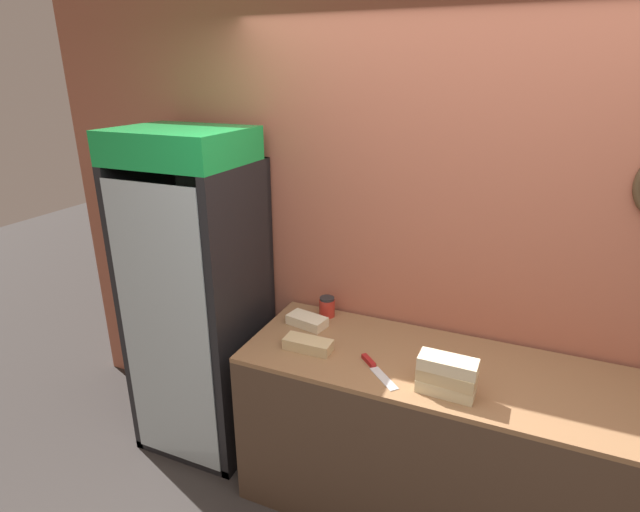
{
  "coord_description": "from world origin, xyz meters",
  "views": [
    {
      "loc": [
        0.28,
        -1.23,
        2.23
      ],
      "look_at": [
        -0.64,
        0.92,
        1.36
      ],
      "focal_mm": 28.0,
      "sensor_mm": 36.0,
      "label": 1
    }
  ],
  "objects_px": {
    "sandwich_stack_bottom": "(446,387)",
    "condiment_jar": "(327,307)",
    "chefs_knife": "(374,367)",
    "sandwich_stack_top": "(448,364)",
    "beverage_cooler": "(201,282)",
    "sandwich_flat_right": "(307,321)",
    "sandwich_stack_middle": "(447,376)",
    "sandwich_flat_left": "(308,344)"
  },
  "relations": [
    {
      "from": "sandwich_stack_middle",
      "to": "sandwich_flat_right",
      "type": "xyz_separation_m",
      "value": [
        -0.82,
        0.32,
        -0.06
      ]
    },
    {
      "from": "beverage_cooler",
      "to": "sandwich_stack_middle",
      "type": "distance_m",
      "value": 1.52
    },
    {
      "from": "sandwich_stack_middle",
      "to": "sandwich_flat_right",
      "type": "bearing_deg",
      "value": 158.47
    },
    {
      "from": "sandwich_stack_top",
      "to": "condiment_jar",
      "type": "height_order",
      "value": "sandwich_stack_top"
    },
    {
      "from": "chefs_knife",
      "to": "sandwich_stack_top",
      "type": "bearing_deg",
      "value": -9.7
    },
    {
      "from": "sandwich_stack_top",
      "to": "condiment_jar",
      "type": "bearing_deg",
      "value": 148.25
    },
    {
      "from": "condiment_jar",
      "to": "sandwich_flat_right",
      "type": "bearing_deg",
      "value": -111.36
    },
    {
      "from": "sandwich_stack_bottom",
      "to": "beverage_cooler",
      "type": "bearing_deg",
      "value": 168.93
    },
    {
      "from": "sandwich_stack_bottom",
      "to": "condiment_jar",
      "type": "height_order",
      "value": "condiment_jar"
    },
    {
      "from": "sandwich_stack_top",
      "to": "sandwich_flat_left",
      "type": "height_order",
      "value": "sandwich_stack_top"
    },
    {
      "from": "sandwich_flat_right",
      "to": "beverage_cooler",
      "type": "bearing_deg",
      "value": -177.35
    },
    {
      "from": "sandwich_stack_bottom",
      "to": "sandwich_stack_middle",
      "type": "relative_size",
      "value": 0.99
    },
    {
      "from": "sandwich_stack_bottom",
      "to": "sandwich_flat_left",
      "type": "distance_m",
      "value": 0.71
    },
    {
      "from": "sandwich_stack_bottom",
      "to": "chefs_knife",
      "type": "distance_m",
      "value": 0.35
    },
    {
      "from": "chefs_knife",
      "to": "condiment_jar",
      "type": "bearing_deg",
      "value": 135.22
    },
    {
      "from": "sandwich_stack_bottom",
      "to": "sandwich_flat_left",
      "type": "height_order",
      "value": "sandwich_stack_bottom"
    },
    {
      "from": "sandwich_stack_bottom",
      "to": "sandwich_stack_top",
      "type": "relative_size",
      "value": 1.01
    },
    {
      "from": "sandwich_flat_left",
      "to": "sandwich_flat_right",
      "type": "distance_m",
      "value": 0.26
    },
    {
      "from": "sandwich_flat_left",
      "to": "condiment_jar",
      "type": "bearing_deg",
      "value": 98.13
    },
    {
      "from": "sandwich_stack_top",
      "to": "sandwich_flat_right",
      "type": "distance_m",
      "value": 0.89
    },
    {
      "from": "sandwich_flat_right",
      "to": "condiment_jar",
      "type": "height_order",
      "value": "condiment_jar"
    },
    {
      "from": "chefs_knife",
      "to": "sandwich_stack_middle",
      "type": "bearing_deg",
      "value": -9.7
    },
    {
      "from": "sandwich_stack_bottom",
      "to": "sandwich_stack_middle",
      "type": "distance_m",
      "value": 0.06
    },
    {
      "from": "sandwich_flat_left",
      "to": "condiment_jar",
      "type": "height_order",
      "value": "condiment_jar"
    },
    {
      "from": "beverage_cooler",
      "to": "sandwich_flat_right",
      "type": "distance_m",
      "value": 0.69
    },
    {
      "from": "sandwich_stack_bottom",
      "to": "sandwich_stack_middle",
      "type": "xyz_separation_m",
      "value": [
        0.0,
        0.0,
        0.06
      ]
    },
    {
      "from": "beverage_cooler",
      "to": "sandwich_stack_bottom",
      "type": "xyz_separation_m",
      "value": [
        1.49,
        -0.29,
        -0.13
      ]
    },
    {
      "from": "sandwich_stack_middle",
      "to": "sandwich_flat_left",
      "type": "distance_m",
      "value": 0.72
    },
    {
      "from": "sandwich_stack_bottom",
      "to": "sandwich_flat_right",
      "type": "height_order",
      "value": "sandwich_stack_bottom"
    },
    {
      "from": "sandwich_stack_middle",
      "to": "condiment_jar",
      "type": "bearing_deg",
      "value": 148.25
    },
    {
      "from": "sandwich_flat_left",
      "to": "sandwich_stack_bottom",
      "type": "bearing_deg",
      "value": -7.38
    },
    {
      "from": "sandwich_stack_bottom",
      "to": "chefs_knife",
      "type": "relative_size",
      "value": 1.06
    },
    {
      "from": "sandwich_stack_top",
      "to": "condiment_jar",
      "type": "xyz_separation_m",
      "value": [
        -0.76,
        0.47,
        -0.09
      ]
    },
    {
      "from": "beverage_cooler",
      "to": "sandwich_flat_left",
      "type": "distance_m",
      "value": 0.82
    },
    {
      "from": "sandwich_flat_left",
      "to": "chefs_knife",
      "type": "height_order",
      "value": "sandwich_flat_left"
    },
    {
      "from": "sandwich_flat_left",
      "to": "sandwich_flat_right",
      "type": "bearing_deg",
      "value": 115.83
    },
    {
      "from": "sandwich_flat_left",
      "to": "chefs_knife",
      "type": "xyz_separation_m",
      "value": [
        0.36,
        -0.03,
        -0.02
      ]
    },
    {
      "from": "sandwich_stack_bottom",
      "to": "chefs_knife",
      "type": "height_order",
      "value": "sandwich_stack_bottom"
    },
    {
      "from": "sandwich_flat_left",
      "to": "chefs_knife",
      "type": "bearing_deg",
      "value": -5.14
    },
    {
      "from": "beverage_cooler",
      "to": "sandwich_stack_bottom",
      "type": "relative_size",
      "value": 7.66
    },
    {
      "from": "sandwich_stack_bottom",
      "to": "condiment_jar",
      "type": "relative_size",
      "value": 2.19
    },
    {
      "from": "beverage_cooler",
      "to": "sandwich_flat_left",
      "type": "xyz_separation_m",
      "value": [
        0.79,
        -0.2,
        -0.13
      ]
    }
  ]
}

